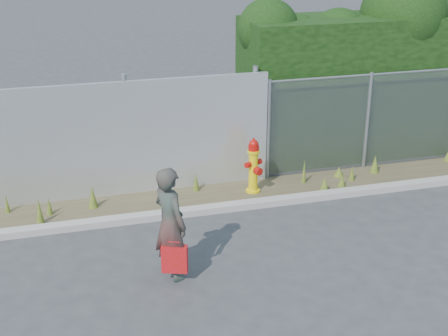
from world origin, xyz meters
name	(u,v)px	position (x,y,z in m)	size (l,w,h in m)	color
ground	(267,258)	(0.00, 0.00, 0.00)	(80.00, 80.00, 0.00)	#38383A
curb	(234,206)	(0.00, 1.80, 0.06)	(16.00, 0.22, 0.12)	#9C958D
weed_strip	(217,192)	(-0.15, 2.43, 0.08)	(16.00, 1.24, 0.50)	#4B402A
corrugated_fence	(42,147)	(-3.25, 3.01, 1.10)	(8.50, 0.21, 2.30)	#B8BAC0
chainlink_fence	(413,117)	(4.25, 3.00, 1.03)	(6.50, 0.07, 2.05)	gray
hedge	(403,59)	(4.52, 4.06, 2.02)	(7.43, 1.93, 3.89)	black
fire_hydrant	(253,167)	(0.56, 2.41, 0.53)	(0.37, 0.33, 1.10)	yellow
woman	(170,223)	(-1.52, -0.09, 0.86)	(0.63, 0.41, 1.72)	#0D5748
red_tote_bag	(175,259)	(-1.50, -0.29, 0.39)	(0.37, 0.14, 0.48)	#A81809
black_shoulder_bag	(169,215)	(-1.50, 0.07, 0.92)	(0.21, 0.09, 0.16)	black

